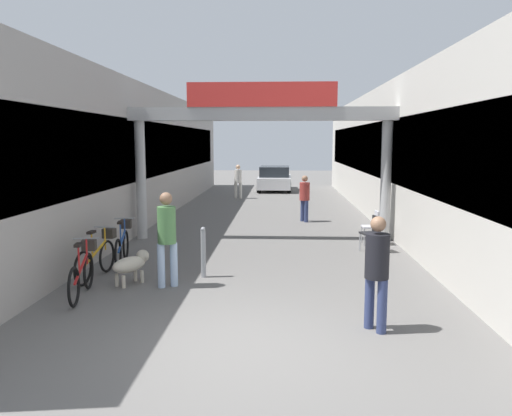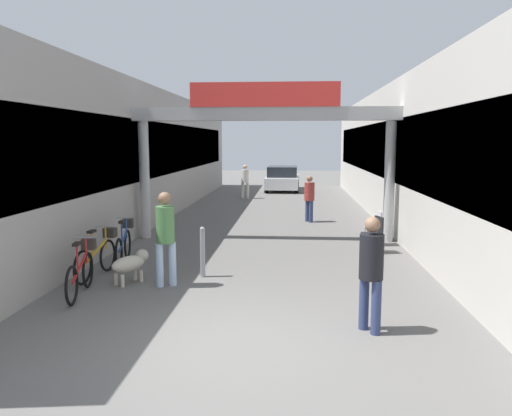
% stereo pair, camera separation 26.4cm
% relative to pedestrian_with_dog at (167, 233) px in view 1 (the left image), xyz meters
% --- Properties ---
extents(ground_plane, '(80.00, 80.00, 0.00)m').
position_rel_pedestrian_with_dog_xyz_m(ground_plane, '(1.58, -2.60, -1.02)').
color(ground_plane, '#605E5B').
extents(storefront_left, '(3.00, 26.00, 4.42)m').
position_rel_pedestrian_with_dog_xyz_m(storefront_left, '(-3.52, 8.40, 1.19)').
color(storefront_left, '#9E9993').
rests_on(storefront_left, ground_plane).
extents(storefront_right, '(3.00, 26.00, 4.42)m').
position_rel_pedestrian_with_dog_xyz_m(storefront_right, '(6.67, 8.40, 1.19)').
color(storefront_right, beige).
rests_on(storefront_right, ground_plane).
extents(arcade_sign_gateway, '(7.40, 0.47, 4.24)m').
position_rel_pedestrian_with_dog_xyz_m(arcade_sign_gateway, '(1.58, 4.59, 1.99)').
color(arcade_sign_gateway, '#B2B2B2').
rests_on(arcade_sign_gateway, ground_plane).
extents(pedestrian_with_dog, '(0.45, 0.45, 1.78)m').
position_rel_pedestrian_with_dog_xyz_m(pedestrian_with_dog, '(0.00, 0.00, 0.00)').
color(pedestrian_with_dog, '#A5BFE0').
rests_on(pedestrian_with_dog, ground_plane).
extents(pedestrian_companion, '(0.48, 0.48, 1.66)m').
position_rel_pedestrian_with_dog_xyz_m(pedestrian_companion, '(3.47, -2.00, -0.08)').
color(pedestrian_companion, navy).
rests_on(pedestrian_companion, ground_plane).
extents(pedestrian_carrying_crate, '(0.46, 0.46, 1.56)m').
position_rel_pedestrian_with_dog_xyz_m(pedestrian_carrying_crate, '(2.89, 7.75, -0.14)').
color(pedestrian_carrying_crate, navy).
rests_on(pedestrian_carrying_crate, ground_plane).
extents(pedestrian_elderly_walking, '(0.40, 0.39, 1.60)m').
position_rel_pedestrian_with_dog_xyz_m(pedestrian_elderly_walking, '(0.07, 14.49, -0.12)').
color(pedestrian_elderly_walking, silver).
rests_on(pedestrian_elderly_walking, ground_plane).
extents(dog_on_leash, '(0.70, 0.85, 0.61)m').
position_rel_pedestrian_with_dog_xyz_m(dog_on_leash, '(-0.72, 0.16, -0.64)').
color(dog_on_leash, beige).
rests_on(dog_on_leash, ground_plane).
extents(bicycle_red_nearest, '(0.46, 1.68, 0.98)m').
position_rel_pedestrian_with_dog_xyz_m(bicycle_red_nearest, '(-1.37, -0.60, -0.59)').
color(bicycle_red_nearest, black).
rests_on(bicycle_red_nearest, ground_plane).
extents(bicycle_orange_second, '(0.46, 1.69, 0.98)m').
position_rel_pedestrian_with_dog_xyz_m(bicycle_orange_second, '(-1.54, 0.59, -0.59)').
color(bicycle_orange_second, black).
rests_on(bicycle_orange_second, ground_plane).
extents(bicycle_blue_third, '(0.46, 1.68, 0.98)m').
position_rel_pedestrian_with_dog_xyz_m(bicycle_blue_third, '(-1.41, 1.77, -0.59)').
color(bicycle_blue_third, black).
rests_on(bicycle_blue_third, ground_plane).
extents(bollard_post_metal, '(0.10, 0.10, 1.02)m').
position_rel_pedestrian_with_dog_xyz_m(bollard_post_metal, '(0.56, 0.69, -0.51)').
color(bollard_post_metal, gray).
rests_on(bollard_post_metal, ground_plane).
extents(cafe_chair_black_nearer, '(0.50, 0.50, 0.89)m').
position_rel_pedestrian_with_dog_xyz_m(cafe_chair_black_nearer, '(4.35, 3.17, -0.48)').
color(cafe_chair_black_nearer, gray).
rests_on(cafe_chair_black_nearer, ground_plane).
extents(cafe_chair_aluminium_farther, '(0.41, 0.41, 0.89)m').
position_rel_pedestrian_with_dog_xyz_m(cafe_chair_aluminium_farther, '(4.52, 4.10, -0.48)').
color(cafe_chair_aluminium_farther, gray).
rests_on(cafe_chair_aluminium_farther, ground_plane).
extents(parked_car_white, '(1.84, 4.02, 1.33)m').
position_rel_pedestrian_with_dog_xyz_m(parked_car_white, '(1.75, 18.54, -0.38)').
color(parked_car_white, silver).
rests_on(parked_car_white, ground_plane).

